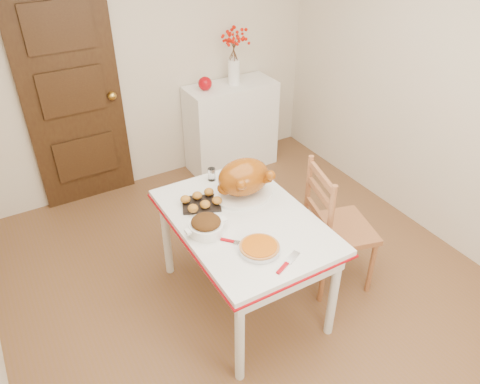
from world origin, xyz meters
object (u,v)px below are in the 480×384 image
kitchen_table (244,261)px  turkey_platter (244,179)px  pumpkin_pie (259,247)px  sideboard (231,127)px  chair_oak (340,226)px

kitchen_table → turkey_platter: (0.13, 0.23, 0.52)m
turkey_platter → pumpkin_pie: 0.61m
sideboard → kitchen_table: sideboard is taller
turkey_platter → kitchen_table: bearing=-100.5°
sideboard → kitchen_table: 2.00m
turkey_platter → pumpkin_pie: turkey_platter is taller
sideboard → kitchen_table: (-0.90, -1.78, -0.08)m
kitchen_table → pumpkin_pie: bearing=-104.4°
chair_oak → pumpkin_pie: 0.87m
sideboard → chair_oak: bearing=-95.0°
pumpkin_pie → turkey_platter: bearing=68.6°
kitchen_table → chair_oak: size_ratio=1.24×
pumpkin_pie → chair_oak: bearing=11.4°
chair_oak → turkey_platter: bearing=71.6°
kitchen_table → chair_oak: (0.73, -0.16, 0.13)m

